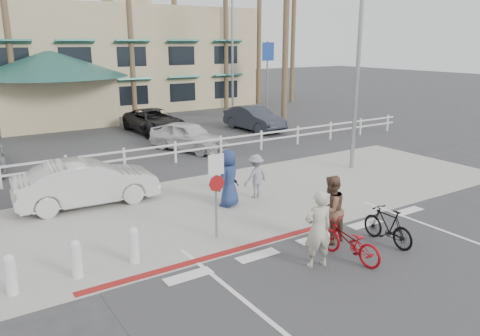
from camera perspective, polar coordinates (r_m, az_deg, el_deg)
ground at (r=13.08m, az=11.00°, el=-9.36°), size 140.00×140.00×0.00m
bike_path at (r=11.89m, az=17.83°, el=-12.45°), size 12.00×16.00×0.01m
sidewalk_plaza at (r=16.35m, az=0.01°, el=-3.98°), size 22.00×7.00×0.01m
cross_street at (r=19.66m, az=-6.38°, el=-0.75°), size 40.00×5.00×0.01m
parking_lot at (r=28.26m, az=-15.16°, el=3.71°), size 50.00×16.00×0.01m
curb_red at (r=12.29m, az=-3.35°, el=-10.71°), size 7.00×0.25×0.02m
rail_fence at (r=21.49m, az=-7.65°, el=1.95°), size 29.40×0.16×1.00m
building at (r=40.79m, az=-18.95°, el=14.80°), size 28.00×16.00×11.30m
sign_post at (r=12.89m, az=-2.97°, el=-2.56°), size 0.50×0.10×2.90m
bollard_0 at (r=12.08m, az=-12.84°, el=-9.14°), size 0.26×0.26×0.95m
bollard_1 at (r=11.74m, az=-19.34°, el=-10.40°), size 0.26×0.26×0.95m
bollard_2 at (r=11.55m, az=-26.19°, el=-11.58°), size 0.26×0.26×0.95m
streetlight_0 at (r=20.44m, az=14.20°, el=12.30°), size 0.60×2.00×9.00m
streetlight_1 at (r=38.34m, az=-0.93°, el=14.26°), size 0.60×2.00×9.50m
info_sign at (r=37.89m, az=3.33°, el=11.28°), size 1.20×0.16×5.60m
palm_3 at (r=33.76m, az=-26.70°, el=16.42°), size 4.00×4.00×14.00m
palm_4 at (r=35.51m, az=-20.33°, el=17.74°), size 4.00×4.00×15.00m
palm_5 at (r=35.68m, az=-13.28°, el=16.62°), size 4.00×4.00×13.00m
palm_7 at (r=39.21m, az=-1.77°, el=17.57°), size 4.00×4.00×14.00m
palm_8 at (r=42.27m, az=2.35°, el=18.07°), size 4.00×4.00×15.00m
palm_9 at (r=43.26m, az=6.52°, el=16.59°), size 4.00×4.00×13.00m
palm_11 at (r=31.26m, az=5.66°, el=18.11°), size 4.00×4.00×14.00m
bike_red at (r=12.25m, az=13.17°, el=-8.72°), size 0.85×1.93×0.99m
rider_red at (r=11.56m, az=9.48°, el=-7.39°), size 0.81×0.64×1.95m
bike_black at (r=13.45m, az=17.56°, el=-6.75°), size 0.55×1.72×1.03m
rider_black at (r=12.95m, az=10.97°, el=-5.02°), size 1.06×0.91×1.92m
pedestrian_a at (r=16.46m, az=1.92°, el=-1.01°), size 1.10×0.76×1.57m
pedestrian_child at (r=15.99m, az=-1.05°, el=-2.39°), size 0.68×0.38×1.09m
pedestrian_b at (r=15.56m, az=-1.36°, el=-1.24°), size 1.13×1.00×1.94m
car_white_sedan at (r=16.57m, az=-18.12°, el=-1.72°), size 4.77×1.91×1.54m
lot_car_2 at (r=23.89m, az=-6.34°, el=3.88°), size 3.20×4.59×1.45m
lot_car_3 at (r=29.14m, az=1.75°, el=6.05°), size 1.90×4.65×1.50m
lot_car_5 at (r=28.83m, az=-10.42°, el=5.65°), size 2.45×5.19×1.43m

